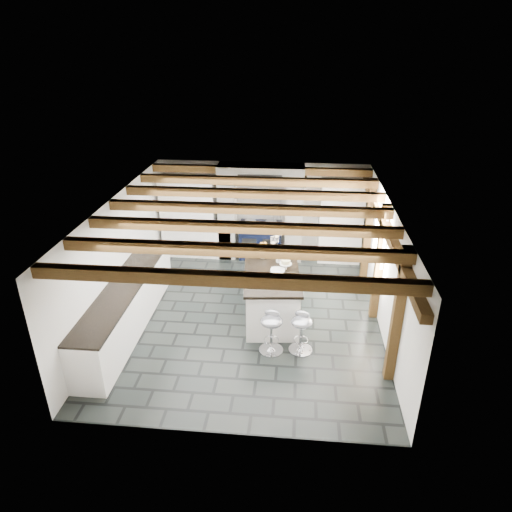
# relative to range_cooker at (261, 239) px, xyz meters

# --- Properties ---
(ground) EXTENTS (6.00, 6.00, 0.00)m
(ground) POSITION_rel_range_cooker_xyz_m (0.00, -2.68, -0.47)
(ground) COLOR black
(ground) RESTS_ON ground
(room_shell) EXTENTS (6.00, 6.03, 6.00)m
(room_shell) POSITION_rel_range_cooker_xyz_m (-0.61, -1.26, 0.60)
(room_shell) COLOR white
(room_shell) RESTS_ON ground
(range_cooker) EXTENTS (1.00, 0.63, 0.99)m
(range_cooker) POSITION_rel_range_cooker_xyz_m (0.00, 0.00, 0.00)
(range_cooker) COLOR black
(range_cooker) RESTS_ON ground
(kitchen_island) EXTENTS (1.21, 2.05, 1.30)m
(kitchen_island) POSITION_rel_range_cooker_xyz_m (0.43, -2.60, 0.03)
(kitchen_island) COLOR white
(kitchen_island) RESTS_ON ground
(bar_stool_near) EXTENTS (0.46, 0.46, 0.76)m
(bar_stool_near) POSITION_rel_range_cooker_xyz_m (1.02, -3.71, 0.01)
(bar_stool_near) COLOR silver
(bar_stool_near) RESTS_ON ground
(bar_stool_far) EXTENTS (0.45, 0.45, 0.78)m
(bar_stool_far) POSITION_rel_range_cooker_xyz_m (0.51, -3.77, 0.02)
(bar_stool_far) COLOR silver
(bar_stool_far) RESTS_ON ground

